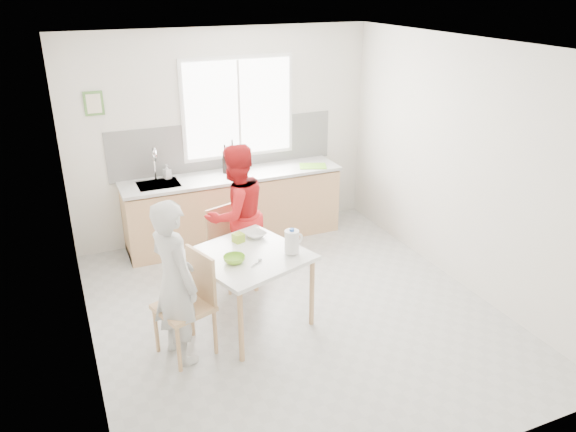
% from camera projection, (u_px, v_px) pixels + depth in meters
% --- Properties ---
extents(ground, '(4.50, 4.50, 0.00)m').
position_uv_depth(ground, '(294.00, 312.00, 5.90)').
color(ground, '#B7B7B2').
rests_on(ground, ground).
extents(room_shell, '(4.50, 4.50, 4.50)m').
position_uv_depth(room_shell, '(295.00, 162.00, 5.25)').
color(room_shell, silver).
rests_on(room_shell, ground).
extents(window, '(1.50, 0.06, 1.30)m').
position_uv_depth(window, '(238.00, 108.00, 7.18)').
color(window, white).
rests_on(window, room_shell).
extents(backsplash, '(3.00, 0.02, 0.65)m').
position_uv_depth(backsplash, '(225.00, 145.00, 7.31)').
color(backsplash, white).
rests_on(backsplash, room_shell).
extents(picture_frame, '(0.22, 0.03, 0.28)m').
position_uv_depth(picture_frame, '(94.00, 103.00, 6.47)').
color(picture_frame, '#54883E').
rests_on(picture_frame, room_shell).
extents(kitchen_counter, '(2.84, 0.64, 1.37)m').
position_uv_depth(kitchen_counter, '(234.00, 210.00, 7.38)').
color(kitchen_counter, tan).
rests_on(kitchen_counter, ground).
extents(dining_table, '(1.27, 1.27, 0.77)m').
position_uv_depth(dining_table, '(248.00, 261.00, 5.46)').
color(dining_table, white).
rests_on(dining_table, ground).
extents(chair_left, '(0.57, 0.57, 0.98)m').
position_uv_depth(chair_left, '(190.00, 300.00, 5.10)').
color(chair_left, tan).
rests_on(chair_left, ground).
extents(chair_far, '(0.52, 0.52, 0.90)m').
position_uv_depth(chair_far, '(228.00, 242.00, 6.31)').
color(chair_far, tan).
rests_on(chair_far, ground).
extents(person_white, '(0.53, 0.66, 1.55)m').
position_uv_depth(person_white, '(175.00, 282.00, 4.92)').
color(person_white, silver).
rests_on(person_white, ground).
extents(person_red, '(0.94, 0.83, 1.61)m').
position_uv_depth(person_red, '(236.00, 215.00, 6.25)').
color(person_red, red).
rests_on(person_red, ground).
extents(bowl_green, '(0.26, 0.26, 0.07)m').
position_uv_depth(bowl_green, '(234.00, 259.00, 5.25)').
color(bowl_green, '#81C62D').
rests_on(bowl_green, dining_table).
extents(bowl_white, '(0.27, 0.27, 0.05)m').
position_uv_depth(bowl_white, '(256.00, 235.00, 5.77)').
color(bowl_white, silver).
rests_on(bowl_white, dining_table).
extents(milk_jug, '(0.19, 0.14, 0.25)m').
position_uv_depth(milk_jug, '(292.00, 241.00, 5.38)').
color(milk_jug, white).
rests_on(milk_jug, dining_table).
extents(green_box, '(0.13, 0.13, 0.09)m').
position_uv_depth(green_box, '(238.00, 238.00, 5.66)').
color(green_box, '#96C02C').
rests_on(green_box, dining_table).
extents(spoon, '(0.13, 0.11, 0.01)m').
position_uv_depth(spoon, '(256.00, 264.00, 5.22)').
color(spoon, '#A5A5AA').
rests_on(spoon, dining_table).
extents(cutting_board, '(0.42, 0.36, 0.01)m').
position_uv_depth(cutting_board, '(313.00, 166.00, 7.46)').
color(cutting_board, '#77CC2F').
rests_on(cutting_board, kitchen_counter).
extents(wine_bottle_a, '(0.07, 0.07, 0.32)m').
position_uv_depth(wine_bottle_a, '(233.00, 158.00, 7.29)').
color(wine_bottle_a, black).
rests_on(wine_bottle_a, kitchen_counter).
extents(wine_bottle_b, '(0.07, 0.07, 0.30)m').
position_uv_depth(wine_bottle_b, '(225.00, 162.00, 7.16)').
color(wine_bottle_b, black).
rests_on(wine_bottle_b, kitchen_counter).
extents(jar_amber, '(0.06, 0.06, 0.16)m').
position_uv_depth(jar_amber, '(246.00, 164.00, 7.30)').
color(jar_amber, olive).
rests_on(jar_amber, kitchen_counter).
extents(soap_bottle, '(0.10, 0.10, 0.18)m').
position_uv_depth(soap_bottle, '(167.00, 172.00, 7.00)').
color(soap_bottle, '#999999').
rests_on(soap_bottle, kitchen_counter).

